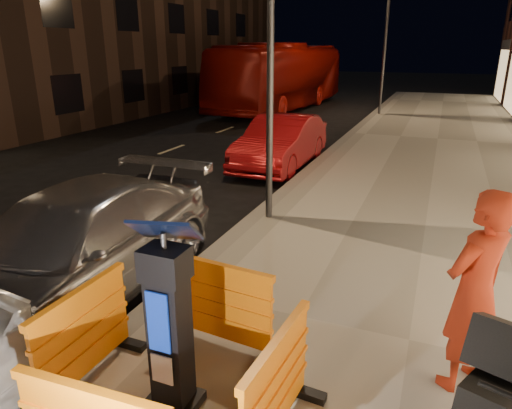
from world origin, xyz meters
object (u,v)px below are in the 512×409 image
at_px(barrier_bldgside, 277,390).
at_px(man, 475,293).
at_px(bus_doubledecker, 281,109).
at_px(barrier_kerbside, 84,335).
at_px(parking_kiosk, 169,322).
at_px(stroller, 501,407).
at_px(car_red, 281,167).
at_px(barrier_back, 221,305).
at_px(car_silver, 79,296).

distance_m(barrier_bldgside, man, 1.95).
bearing_deg(bus_doubledecker, barrier_kerbside, -72.58).
xyz_separation_m(parking_kiosk, stroller, (2.55, 0.37, -0.31)).
bearing_deg(parking_kiosk, barrier_bldgside, 2.30).
relative_size(barrier_kerbside, man, 0.64).
bearing_deg(car_red, barrier_bldgside, -70.93).
distance_m(car_red, stroller, 9.78).
bearing_deg(bus_doubledecker, barrier_back, -69.41).
bearing_deg(parking_kiosk, car_red, 105.49).
distance_m(car_silver, car_red, 7.60).
bearing_deg(bus_doubledecker, stroller, -63.59).
bearing_deg(parking_kiosk, stroller, 10.56).
xyz_separation_m(car_red, stroller, (4.64, -8.58, 0.69)).
height_order(barrier_back, man, man).
relative_size(parking_kiosk, barrier_kerbside, 1.40).
relative_size(barrier_back, car_silver, 0.25).
xyz_separation_m(parking_kiosk, car_red, (-2.10, 8.95, -1.00)).
bearing_deg(barrier_kerbside, bus_doubledecker, 14.37).
distance_m(parking_kiosk, stroller, 2.59).
xyz_separation_m(parking_kiosk, man, (2.35, 1.27, 0.11)).
relative_size(parking_kiosk, barrier_back, 1.40).
distance_m(parking_kiosk, man, 2.67).
bearing_deg(stroller, barrier_kerbside, -154.49).
distance_m(barrier_back, barrier_bldgside, 1.34).
distance_m(parking_kiosk, barrier_back, 1.02).
relative_size(bus_doubledecker, stroller, 11.14).
bearing_deg(stroller, barrier_back, -173.37).
bearing_deg(car_silver, bus_doubledecker, 100.94).
bearing_deg(parking_kiosk, barrier_back, 92.30).
xyz_separation_m(man, stroller, (0.20, -0.90, -0.42)).
relative_size(barrier_back, bus_doubledecker, 0.10).
distance_m(barrier_kerbside, stroller, 3.52).
xyz_separation_m(barrier_kerbside, man, (3.30, 1.27, 0.48)).
height_order(barrier_kerbside, car_silver, barrier_kerbside).
bearing_deg(barrier_bldgside, car_red, 23.10).
bearing_deg(stroller, car_red, 137.89).
distance_m(barrier_kerbside, car_silver, 2.04).
bearing_deg(man, car_silver, -51.52).
relative_size(barrier_back, barrier_bldgside, 1.00).
distance_m(barrier_bldgside, car_silver, 3.61).
relative_size(parking_kiosk, stroller, 1.57).
xyz_separation_m(car_red, bus_doubledecker, (-4.08, 11.92, 0.00)).
bearing_deg(bus_doubledecker, parking_kiosk, -70.15).
distance_m(car_red, bus_doubledecker, 12.60).
xyz_separation_m(parking_kiosk, barrier_kerbside, (-0.95, 0.00, -0.38)).
bearing_deg(stroller, barrier_bldgside, -147.49).
relative_size(car_silver, man, 2.55).
distance_m(parking_kiosk, car_red, 9.25).
distance_m(car_silver, stroller, 5.03).
bearing_deg(car_silver, man, -1.19).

